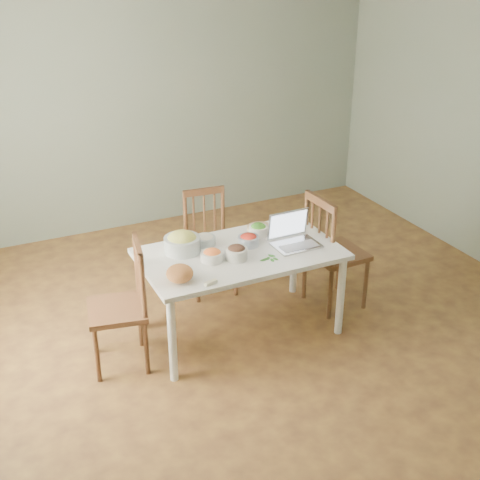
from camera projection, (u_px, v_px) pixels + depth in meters
name	position (u px, v px, depth m)	size (l,w,h in m)	color
floor	(262.00, 330.00, 5.21)	(5.00, 5.00, 0.00)	#462A1D
wall_back	(154.00, 101.00, 6.67)	(5.00, 0.00, 2.70)	gray
dining_table	(240.00, 292.00, 5.06)	(1.53, 0.86, 0.72)	white
chair_far	(211.00, 244.00, 5.61)	(0.41, 0.39, 0.92)	brown
chair_left	(116.00, 307.00, 4.61)	(0.43, 0.41, 0.98)	brown
chair_right	(337.00, 250.00, 5.39)	(0.45, 0.43, 1.02)	brown
bread_boule	(180.00, 273.00, 4.46)	(0.19, 0.19, 0.12)	#A26836
butter_stick	(211.00, 283.00, 4.44)	(0.10, 0.03, 0.03)	white
bowl_squash	(182.00, 242.00, 4.87)	(0.28, 0.28, 0.16)	#D2CF62
bowl_carrot	(212.00, 255.00, 4.75)	(0.17, 0.17, 0.09)	#FF6732
bowl_onion	(205.00, 240.00, 5.00)	(0.17, 0.17, 0.09)	white
bowl_mushroom	(236.00, 252.00, 4.77)	(0.17, 0.17, 0.11)	black
bowl_redpep	(248.00, 240.00, 4.99)	(0.16, 0.16, 0.10)	red
bowl_broccoli	(258.00, 229.00, 5.16)	(0.16, 0.16, 0.10)	#2B6A1C
flatbread	(260.00, 228.00, 5.28)	(0.22, 0.22, 0.02)	beige
basil_bunch	(268.00, 258.00, 4.79)	(0.17, 0.17, 0.02)	#247422
laptop	(297.00, 232.00, 4.94)	(0.35, 0.28, 0.25)	#BDBDBF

